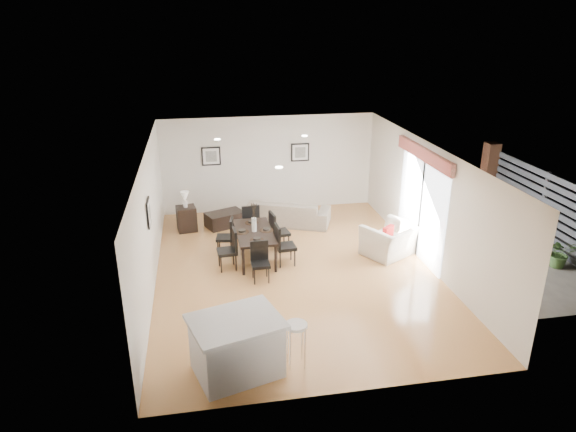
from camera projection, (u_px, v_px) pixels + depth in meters
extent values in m
plane|color=#BB7E4C|center=(295.00, 271.00, 11.33)|extent=(8.00, 8.00, 0.00)
cube|color=silver|center=(269.00, 164.00, 14.51)|extent=(6.00, 0.04, 2.70)
cube|color=silver|center=(349.00, 315.00, 7.17)|extent=(6.00, 0.04, 2.70)
cube|color=silver|center=(149.00, 223.00, 10.35)|extent=(0.04, 8.00, 2.70)
cube|color=silver|center=(428.00, 205.00, 11.33)|extent=(0.04, 8.00, 2.70)
cube|color=white|center=(296.00, 151.00, 10.35)|extent=(6.00, 8.00, 0.02)
imported|color=gray|center=(287.00, 212.00, 13.80)|extent=(2.43, 1.64, 0.66)
imported|color=beige|center=(390.00, 240.00, 11.96)|extent=(1.49, 1.43, 0.74)
imported|color=#385625|center=(560.00, 253.00, 11.39)|extent=(0.74, 0.69, 0.68)
imported|color=#385625|center=(495.00, 214.00, 13.59)|extent=(0.50, 0.50, 0.70)
cube|color=black|center=(254.00, 232.00, 11.67)|extent=(0.86, 1.66, 0.05)
cylinder|color=black|center=(243.00, 262.00, 11.03)|extent=(0.06, 0.06, 0.63)
cylinder|color=black|center=(236.00, 234.00, 12.43)|extent=(0.06, 0.06, 0.63)
cylinder|color=black|center=(276.00, 259.00, 11.17)|extent=(0.06, 0.06, 0.63)
cylinder|color=black|center=(265.00, 232.00, 12.56)|extent=(0.06, 0.06, 0.63)
cube|color=black|center=(227.00, 252.00, 11.28)|extent=(0.45, 0.45, 0.07)
cube|color=black|center=(235.00, 240.00, 11.23)|extent=(0.09, 0.42, 0.50)
cylinder|color=black|center=(219.00, 259.00, 11.47)|extent=(0.03, 0.03, 0.38)
cylinder|color=black|center=(234.00, 257.00, 11.54)|extent=(0.03, 0.03, 0.38)
cylinder|color=black|center=(221.00, 265.00, 11.17)|extent=(0.03, 0.03, 0.38)
cylinder|color=black|center=(236.00, 263.00, 11.25)|extent=(0.03, 0.03, 0.38)
cube|color=black|center=(225.00, 238.00, 12.04)|extent=(0.45, 0.45, 0.07)
cube|color=black|center=(232.00, 228.00, 11.95)|extent=(0.11, 0.40, 0.47)
cylinder|color=black|center=(219.00, 243.00, 12.25)|extent=(0.03, 0.03, 0.36)
cylinder|color=black|center=(232.00, 243.00, 12.26)|extent=(0.03, 0.03, 0.36)
cylinder|color=black|center=(218.00, 249.00, 11.97)|extent=(0.03, 0.03, 0.36)
cylinder|color=black|center=(231.00, 249.00, 11.97)|extent=(0.03, 0.03, 0.36)
cube|color=black|center=(286.00, 247.00, 11.49)|extent=(0.46, 0.46, 0.07)
cube|color=black|center=(277.00, 236.00, 11.34)|extent=(0.09, 0.43, 0.51)
cylinder|color=black|center=(295.00, 258.00, 11.46)|extent=(0.03, 0.03, 0.39)
cylinder|color=black|center=(280.00, 260.00, 11.38)|extent=(0.03, 0.03, 0.39)
cylinder|color=black|center=(291.00, 252.00, 11.76)|extent=(0.03, 0.03, 0.39)
cylinder|color=black|center=(277.00, 254.00, 11.68)|extent=(0.03, 0.03, 0.39)
cube|color=black|center=(280.00, 233.00, 12.24)|extent=(0.49, 0.49, 0.07)
cube|color=black|center=(272.00, 223.00, 12.08)|extent=(0.13, 0.43, 0.51)
cylinder|color=black|center=(289.00, 243.00, 12.23)|extent=(0.03, 0.03, 0.39)
cylinder|color=black|center=(275.00, 245.00, 12.12)|extent=(0.03, 0.03, 0.39)
cylinder|color=black|center=(284.00, 238.00, 12.52)|extent=(0.03, 0.03, 0.39)
cylinder|color=black|center=(271.00, 240.00, 12.42)|extent=(0.03, 0.03, 0.39)
cube|color=black|center=(261.00, 264.00, 10.77)|extent=(0.38, 0.38, 0.07)
cube|color=black|center=(259.00, 251.00, 10.84)|extent=(0.38, 0.05, 0.46)
cylinder|color=black|center=(255.00, 277.00, 10.68)|extent=(0.03, 0.03, 0.35)
cylinder|color=black|center=(253.00, 270.00, 10.96)|extent=(0.03, 0.03, 0.35)
cylinder|color=black|center=(269.00, 276.00, 10.73)|extent=(0.03, 0.03, 0.35)
cylinder|color=black|center=(267.00, 269.00, 11.01)|extent=(0.03, 0.03, 0.35)
cube|color=black|center=(249.00, 223.00, 12.75)|extent=(0.48, 0.48, 0.08)
cube|color=black|center=(251.00, 216.00, 12.48)|extent=(0.44, 0.10, 0.52)
cylinder|color=black|center=(255.00, 229.00, 13.04)|extent=(0.03, 0.03, 0.40)
cylinder|color=black|center=(258.00, 234.00, 12.73)|extent=(0.03, 0.03, 0.40)
cylinder|color=black|center=(242.00, 230.00, 12.95)|extent=(0.03, 0.03, 0.40)
cylinder|color=black|center=(244.00, 236.00, 12.64)|extent=(0.03, 0.03, 0.40)
cylinder|color=white|center=(254.00, 225.00, 11.60)|extent=(0.11, 0.11, 0.33)
cylinder|color=black|center=(266.00, 230.00, 11.71)|extent=(0.32, 0.32, 0.01)
cylinder|color=black|center=(266.00, 229.00, 11.70)|extent=(0.17, 0.17, 0.05)
cylinder|color=black|center=(252.00, 223.00, 12.13)|extent=(0.32, 0.32, 0.01)
cylinder|color=black|center=(252.00, 222.00, 12.12)|extent=(0.17, 0.17, 0.05)
cylinder|color=black|center=(242.00, 232.00, 11.61)|extent=(0.32, 0.32, 0.01)
cylinder|color=black|center=(242.00, 231.00, 11.60)|extent=(0.17, 0.17, 0.05)
cylinder|color=black|center=(257.00, 240.00, 11.19)|extent=(0.32, 0.32, 0.01)
cylinder|color=black|center=(257.00, 239.00, 11.18)|extent=(0.17, 0.17, 0.05)
cube|color=black|center=(225.00, 219.00, 13.68)|extent=(1.11, 0.90, 0.39)
cube|color=black|center=(187.00, 219.00, 13.36)|extent=(0.55, 0.55, 0.64)
cylinder|color=white|center=(185.00, 204.00, 13.21)|extent=(0.10, 0.10, 0.18)
cone|color=white|center=(185.00, 196.00, 13.14)|extent=(0.22, 0.22, 0.24)
cube|color=#9F1514|center=(388.00, 233.00, 11.77)|extent=(0.33, 0.30, 0.34)
cube|color=silver|center=(237.00, 348.00, 7.95)|extent=(1.47, 1.26, 0.89)
cube|color=#B5B5B7|center=(236.00, 322.00, 7.78)|extent=(1.60, 1.39, 0.06)
cylinder|color=white|center=(296.00, 325.00, 8.00)|extent=(0.35, 0.35, 0.05)
cylinder|color=silver|center=(302.00, 340.00, 8.26)|extent=(0.02, 0.02, 0.75)
cylinder|color=silver|center=(288.00, 342.00, 8.22)|extent=(0.02, 0.02, 0.75)
cylinder|color=silver|center=(290.00, 351.00, 8.01)|extent=(0.02, 0.02, 0.75)
cylinder|color=silver|center=(305.00, 349.00, 8.04)|extent=(0.02, 0.02, 0.75)
cube|color=black|center=(211.00, 156.00, 14.11)|extent=(0.52, 0.03, 0.52)
cube|color=white|center=(211.00, 156.00, 14.11)|extent=(0.44, 0.04, 0.44)
cube|color=#62625C|center=(211.00, 156.00, 14.11)|extent=(0.30, 0.04, 0.30)
cube|color=black|center=(300.00, 152.00, 14.52)|extent=(0.52, 0.03, 0.52)
cube|color=white|center=(300.00, 152.00, 14.52)|extent=(0.44, 0.04, 0.44)
cube|color=#62625C|center=(300.00, 152.00, 14.52)|extent=(0.30, 0.04, 0.30)
cube|color=black|center=(149.00, 213.00, 10.06)|extent=(0.03, 0.52, 0.52)
cube|color=white|center=(149.00, 213.00, 10.06)|extent=(0.04, 0.44, 0.44)
cube|color=#62625C|center=(149.00, 213.00, 10.06)|extent=(0.04, 0.30, 0.30)
cube|color=white|center=(421.00, 210.00, 11.68)|extent=(0.02, 2.40, 2.25)
cube|color=black|center=(420.00, 210.00, 11.68)|extent=(0.03, 0.05, 2.25)
cube|color=black|center=(425.00, 161.00, 11.26)|extent=(0.03, 2.50, 0.05)
cube|color=maroon|center=(424.00, 154.00, 11.20)|extent=(0.10, 2.70, 0.28)
plane|color=gray|center=(495.00, 248.00, 12.42)|extent=(6.00, 6.00, 0.00)
cube|color=#28282B|center=(546.00, 210.00, 12.29)|extent=(0.08, 5.50, 1.80)
cube|color=brown|center=(488.00, 178.00, 14.43)|extent=(0.35, 0.35, 2.00)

